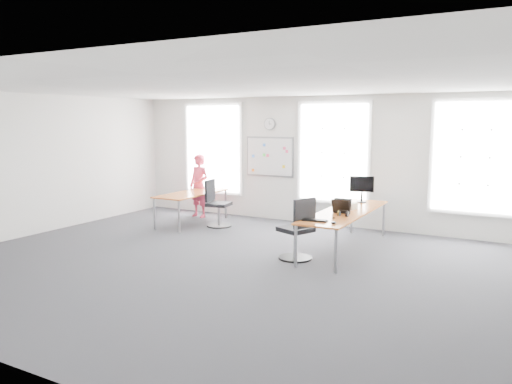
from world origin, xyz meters
The scene contains 22 objects.
floor centered at (0.00, 0.00, 0.00)m, with size 10.00×10.00×0.00m, color #27272D.
ceiling centered at (0.00, 0.00, 3.00)m, with size 10.00×10.00×0.00m, color white.
wall_back centered at (0.00, 4.00, 1.50)m, with size 10.00×10.00×0.00m, color silver.
wall_front centered at (0.00, -4.00, 1.50)m, with size 10.00×10.00×0.00m, color silver.
wall_left centered at (-5.00, 0.00, 1.50)m, with size 10.00×10.00×0.00m, color silver.
window_left centered at (-3.00, 3.97, 1.70)m, with size 1.60×0.06×2.20m, color white.
window_mid centered at (0.30, 3.97, 1.70)m, with size 1.60×0.06×2.20m, color white.
window_right centered at (3.30, 3.97, 1.70)m, with size 1.60×0.06×2.20m, color white.
desk_right centered at (1.29, 1.96, 0.70)m, with size 0.82×3.08×0.75m.
desk_left centered at (-2.71, 2.59, 0.68)m, with size 0.81×2.03×0.74m.
chair_right centered at (0.79, 0.91, 0.49)m, with size 0.66×0.66×1.11m.
chair_left centered at (-2.01, 2.58, 0.47)m, with size 0.58×0.58×1.08m.
person centered at (-3.03, 3.33, 0.80)m, with size 0.58×0.38×1.60m, color #D63651.
whiteboard centered at (-1.35, 3.97, 1.55)m, with size 1.20×0.03×0.90m, color white.
wall_clock centered at (-1.35, 3.97, 2.35)m, with size 0.30×0.30×0.04m, color gray.
keyboard centered at (1.15, 0.79, 0.76)m, with size 0.42×0.15×0.02m, color black.
mouse centered at (1.51, 0.70, 0.77)m, with size 0.08×0.13×0.05m, color black.
lens_cap centered at (1.34, 1.18, 0.75)m, with size 0.06×0.06×0.01m, color black.
headphones centered at (1.42, 1.42, 0.80)m, with size 0.19×0.10×0.11m.
laptop_sleeve centered at (1.32, 1.66, 0.88)m, with size 0.34×0.20×0.28m.
paper_stack centered at (1.24, 2.21, 0.81)m, with size 0.33×0.24×0.11m, color beige.
monitor centered at (1.26, 3.07, 1.08)m, with size 0.48×0.21×0.55m.
Camera 1 is at (4.26, -6.93, 2.43)m, focal length 35.00 mm.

